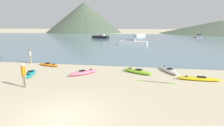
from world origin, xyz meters
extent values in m
plane|color=beige|center=(0.00, 0.00, 0.00)|extent=(400.00, 400.00, 0.00)
cube|color=slate|center=(0.00, 45.81, 0.03)|extent=(160.00, 70.00, 0.06)
cone|color=#4C5B47|center=(-31.16, 97.39, 8.87)|extent=(45.02, 45.02, 17.74)
cone|color=#4C5B47|center=(43.05, 92.20, 3.28)|extent=(60.54, 60.54, 6.57)
ellipsoid|color=#E5668C|center=(-1.33, 7.20, 0.17)|extent=(2.33, 2.38, 0.35)
cube|color=black|center=(-1.43, 7.10, 0.37)|extent=(0.59, 0.60, 0.05)
cylinder|color=black|center=(-0.82, 7.73, 0.36)|extent=(0.23, 0.23, 0.02)
ellipsoid|color=white|center=(6.13, 9.29, 0.17)|extent=(1.72, 3.08, 0.34)
cube|color=black|center=(6.19, 9.15, 0.36)|extent=(0.55, 0.65, 0.05)
cylinder|color=black|center=(5.84, 10.07, 0.35)|extent=(0.24, 0.24, 0.02)
ellipsoid|color=#8CCC2D|center=(3.31, 8.44, 0.17)|extent=(2.89, 2.08, 0.34)
cube|color=black|center=(3.44, 8.37, 0.36)|extent=(0.66, 0.62, 0.05)
cylinder|color=black|center=(2.61, 8.83, 0.35)|extent=(0.26, 0.26, 0.02)
ellipsoid|color=orange|center=(-6.08, 9.81, 0.12)|extent=(2.74, 1.46, 0.25)
cube|color=black|center=(-6.20, 9.85, 0.27)|extent=(0.57, 0.52, 0.05)
cylinder|color=black|center=(-5.38, 9.60, 0.26)|extent=(0.25, 0.25, 0.02)
ellipsoid|color=yellow|center=(8.08, 7.08, 0.14)|extent=(3.37, 0.82, 0.28)
cube|color=black|center=(8.25, 7.07, 0.31)|extent=(0.62, 0.37, 0.05)
cylinder|color=black|center=(7.16, 7.13, 0.29)|extent=(0.22, 0.22, 0.02)
ellipsoid|color=teal|center=(-5.88, 6.34, 0.12)|extent=(1.68, 2.73, 0.25)
cube|color=black|center=(-5.93, 6.46, 0.27)|extent=(0.56, 0.60, 0.05)
cylinder|color=black|center=(-5.61, 5.67, 0.26)|extent=(0.27, 0.27, 0.02)
cylinder|color=gray|center=(-4.35, 3.40, 0.43)|extent=(0.13, 0.13, 0.87)
cylinder|color=gray|center=(-4.20, 3.40, 0.43)|extent=(0.13, 0.13, 0.87)
cube|color=orange|center=(-4.28, 3.40, 1.17)|extent=(0.25, 0.28, 0.61)
cylinder|color=orange|center=(-4.41, 3.40, 1.19)|extent=(0.09, 0.09, 0.58)
cylinder|color=orange|center=(-4.15, 3.40, 1.19)|extent=(0.09, 0.09, 0.58)
sphere|color=beige|center=(-4.28, 3.40, 1.60)|extent=(0.23, 0.23, 0.23)
cylinder|color=gray|center=(-8.78, 10.57, 0.42)|extent=(0.12, 0.12, 0.83)
cylinder|color=gray|center=(-8.64, 10.57, 0.42)|extent=(0.12, 0.12, 0.83)
cube|color=#B2B2B7|center=(-8.71, 10.57, 1.12)|extent=(0.29, 0.27, 0.59)
cylinder|color=#B2B2B7|center=(-8.83, 10.57, 1.14)|extent=(0.09, 0.09, 0.56)
cylinder|color=#B2B2B7|center=(-8.59, 10.57, 1.14)|extent=(0.09, 0.09, 0.56)
sphere|color=brown|center=(-8.71, 10.57, 1.54)|extent=(0.22, 0.22, 0.22)
cube|color=white|center=(1.85, 30.95, 0.49)|extent=(6.13, 2.76, 0.85)
cube|color=#8C99A8|center=(1.26, 31.04, 1.21)|extent=(1.92, 1.40, 0.60)
cube|color=white|center=(2.66, 61.88, 0.50)|extent=(4.53, 5.31, 0.89)
cube|color=black|center=(-9.57, 48.47, 0.49)|extent=(5.69, 3.50, 0.87)
cube|color=silver|center=(-9.06, 48.31, 1.23)|extent=(1.89, 1.63, 0.61)
cube|color=#B2B2B7|center=(22.75, 57.73, 0.43)|extent=(2.38, 4.83, 0.75)
cube|color=#333338|center=(22.71, 57.26, 1.07)|extent=(1.29, 1.51, 0.52)
cylinder|color=black|center=(4.75, 6.09, 0.01)|extent=(1.89, 0.27, 0.03)
cube|color=#8CCC2D|center=(3.59, 6.24, 0.01)|extent=(0.46, 0.23, 0.03)
cube|color=#8CCC2D|center=(5.91, 5.95, 0.01)|extent=(0.46, 0.23, 0.03)
camera|label=1|loc=(3.58, -6.89, 4.21)|focal=28.00mm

